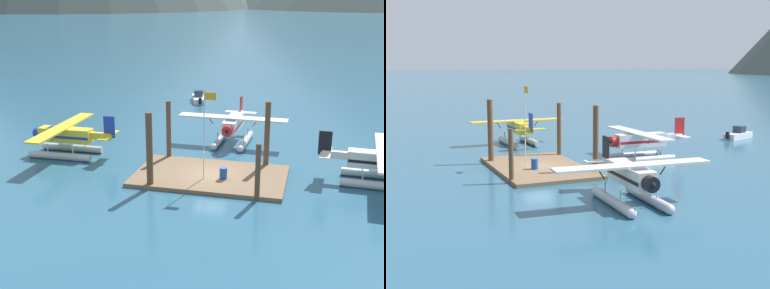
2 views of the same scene
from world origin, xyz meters
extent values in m
plane|color=#285670|center=(0.00, 0.00, 0.00)|extent=(1200.00, 1200.00, 0.00)
cube|color=brown|center=(0.00, 0.00, 0.15)|extent=(11.83, 7.30, 0.30)
cylinder|color=brown|center=(-3.93, -3.11, 2.88)|extent=(0.49, 0.49, 5.75)
cylinder|color=brown|center=(4.13, -3.52, 2.07)|extent=(0.37, 0.37, 4.13)
cylinder|color=brown|center=(-4.52, 3.62, 2.59)|extent=(0.41, 0.41, 5.19)
cylinder|color=brown|center=(3.95, 3.49, 2.81)|extent=(0.45, 0.45, 5.61)
cylinder|color=silver|center=(-0.30, -1.03, 3.70)|extent=(0.08, 0.08, 6.80)
cube|color=orange|center=(0.15, -1.03, 6.75)|extent=(0.90, 0.03, 0.56)
sphere|color=gold|center=(-0.30, -1.03, 7.15)|extent=(0.10, 0.10, 0.10)
cylinder|color=#1E4C99|center=(1.17, -0.72, 0.74)|extent=(0.58, 0.58, 0.88)
torus|color=#1E4C99|center=(1.17, -0.72, 0.74)|extent=(0.62, 0.62, 0.04)
cylinder|color=#B7BABF|center=(12.80, 3.11, 0.32)|extent=(5.63, 0.99, 0.64)
sphere|color=#B7BABF|center=(15.59, 2.93, 0.32)|extent=(0.64, 0.64, 0.64)
cylinder|color=#B7BABF|center=(12.64, 0.61, 0.32)|extent=(5.63, 0.99, 0.64)
sphere|color=#B7BABF|center=(15.44, 0.44, 0.32)|extent=(0.64, 0.64, 0.64)
cylinder|color=#B7BABF|center=(13.99, 3.03, 0.99)|extent=(0.10, 0.10, 0.70)
cylinder|color=#B7BABF|center=(11.60, 3.18, 0.99)|extent=(0.10, 0.10, 0.70)
cylinder|color=#B7BABF|center=(13.84, 0.54, 0.99)|extent=(0.10, 0.10, 0.70)
cylinder|color=#B7BABF|center=(11.44, 0.69, 0.99)|extent=(0.10, 0.10, 0.70)
cube|color=silver|center=(12.72, 1.86, 1.94)|extent=(4.87, 1.54, 1.20)
cube|color=black|center=(12.72, 1.86, 1.84)|extent=(4.77, 1.55, 0.24)
cube|color=#283347|center=(13.80, 1.79, 2.27)|extent=(1.16, 1.12, 0.56)
cube|color=silver|center=(13.02, 1.84, 2.61)|extent=(2.04, 10.47, 0.14)
cylinder|color=black|center=(13.15, 4.04, 2.27)|extent=(0.12, 0.63, 0.84)
cylinder|color=black|center=(12.88, -0.35, 2.27)|extent=(0.12, 0.63, 0.84)
cylinder|color=black|center=(15.41, 1.69, 1.94)|extent=(0.66, 1.00, 0.96)
cone|color=black|center=(15.86, 1.66, 1.94)|extent=(0.37, 0.38, 0.36)
cube|color=silver|center=(9.48, 2.06, 2.04)|extent=(2.22, 0.58, 0.56)
cube|color=black|center=(8.58, 2.12, 2.89)|extent=(1.01, 0.18, 1.90)
cube|color=silver|center=(8.68, 2.11, 2.14)|extent=(1.00, 3.24, 0.10)
cylinder|color=#B7BABF|center=(1.28, 9.83, 0.32)|extent=(0.75, 5.61, 0.64)
sphere|color=#B7BABF|center=(1.23, 7.03, 0.32)|extent=(0.64, 0.64, 0.64)
cylinder|color=#B7BABF|center=(-1.22, 9.88, 0.32)|extent=(0.75, 5.61, 0.64)
sphere|color=#B7BABF|center=(-1.27, 7.08, 0.32)|extent=(0.64, 0.64, 0.64)
cylinder|color=#B7BABF|center=(1.26, 8.63, 0.99)|extent=(0.10, 0.10, 0.70)
cylinder|color=#B7BABF|center=(1.31, 11.03, 0.99)|extent=(0.10, 0.10, 0.70)
cylinder|color=#B7BABF|center=(-1.24, 8.68, 0.99)|extent=(0.10, 0.10, 0.70)
cylinder|color=#B7BABF|center=(-1.19, 11.08, 0.99)|extent=(0.10, 0.10, 0.70)
cube|color=white|center=(0.03, 9.85, 1.94)|extent=(1.34, 4.82, 1.20)
cube|color=#B21E1E|center=(0.03, 9.85, 1.84)|extent=(1.35, 4.73, 0.24)
cube|color=#283347|center=(0.01, 8.77, 2.27)|extent=(1.08, 1.12, 0.56)
cube|color=white|center=(0.03, 9.55, 2.61)|extent=(10.43, 1.61, 0.14)
cylinder|color=#B21E1E|center=(2.23, 9.51, 2.27)|extent=(0.62, 0.09, 0.84)
cylinder|color=#B21E1E|center=(-2.17, 9.60, 2.27)|extent=(0.62, 0.09, 0.84)
cylinder|color=#B21E1E|center=(-0.02, 7.15, 1.94)|extent=(0.97, 0.62, 0.96)
cone|color=black|center=(-0.03, 6.70, 1.94)|extent=(0.37, 0.36, 0.36)
cube|color=white|center=(0.10, 13.10, 2.04)|extent=(0.48, 2.21, 0.56)
cube|color=#B21E1E|center=(0.12, 14.00, 2.89)|extent=(0.14, 1.00, 1.90)
cube|color=white|center=(0.12, 13.90, 2.14)|extent=(3.22, 0.86, 0.10)
cylinder|color=#B7BABF|center=(-13.63, 1.09, 0.32)|extent=(5.61, 0.75, 0.64)
sphere|color=#B7BABF|center=(-16.43, 1.03, 0.32)|extent=(0.64, 0.64, 0.64)
cylinder|color=#B7BABF|center=(-13.68, 3.59, 0.32)|extent=(5.61, 0.75, 0.64)
sphere|color=#B7BABF|center=(-16.47, 3.53, 0.32)|extent=(0.64, 0.64, 0.64)
cylinder|color=#B7BABF|center=(-14.83, 1.06, 0.99)|extent=(0.10, 0.10, 0.70)
cylinder|color=#B7BABF|center=(-12.43, 1.11, 0.99)|extent=(0.10, 0.10, 0.70)
cylinder|color=#B7BABF|center=(-14.88, 3.56, 0.99)|extent=(0.10, 0.10, 0.70)
cylinder|color=#B7BABF|center=(-12.48, 3.61, 0.99)|extent=(0.10, 0.10, 0.70)
cube|color=yellow|center=(-13.65, 2.34, 1.94)|extent=(4.82, 1.33, 1.20)
cube|color=#1E389E|center=(-13.65, 2.34, 1.84)|extent=(4.73, 1.35, 0.24)
cube|color=#283347|center=(-14.73, 2.32, 2.27)|extent=(1.12, 1.07, 0.56)
cube|color=yellow|center=(-13.95, 2.33, 2.61)|extent=(1.60, 10.43, 0.14)
cylinder|color=#1E389E|center=(-13.91, 0.13, 2.27)|extent=(0.09, 0.62, 0.84)
cylinder|color=#1E389E|center=(-13.99, 4.53, 2.27)|extent=(0.09, 0.62, 0.84)
cylinder|color=#1E389E|center=(-16.35, 2.29, 1.94)|extent=(0.62, 0.97, 0.96)
cone|color=black|center=(-16.80, 2.28, 1.94)|extent=(0.36, 0.37, 0.36)
cube|color=yellow|center=(-10.40, 2.40, 2.04)|extent=(2.21, 0.48, 0.56)
cube|color=#1E389E|center=(-9.50, 2.42, 2.89)|extent=(1.00, 0.14, 1.90)
cube|color=yellow|center=(-9.60, 2.42, 2.14)|extent=(0.86, 3.21, 0.10)
cube|color=silver|center=(-7.76, 27.68, 0.35)|extent=(2.80, 4.46, 0.70)
sphere|color=silver|center=(-8.45, 29.67, 0.35)|extent=(0.70, 0.70, 0.70)
cube|color=#283347|center=(-7.86, 27.97, 1.10)|extent=(1.43, 1.49, 0.80)
cube|color=black|center=(-7.01, 25.53, 0.60)|extent=(0.45, 0.42, 0.80)
camera|label=1|loc=(7.97, -36.62, 14.09)|focal=47.33mm
camera|label=2|loc=(40.64, -13.66, 8.93)|focal=48.17mm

